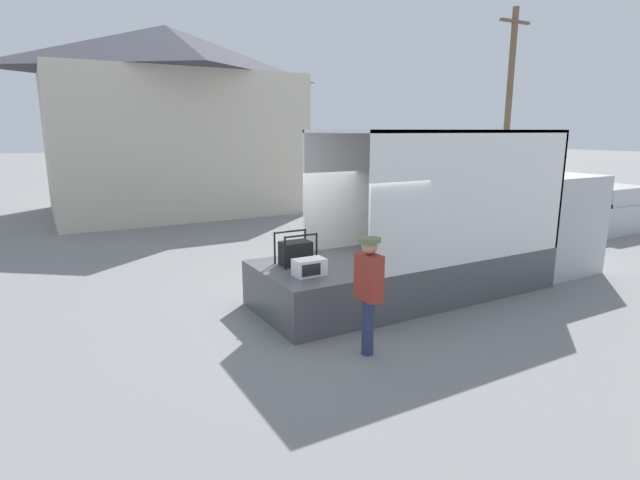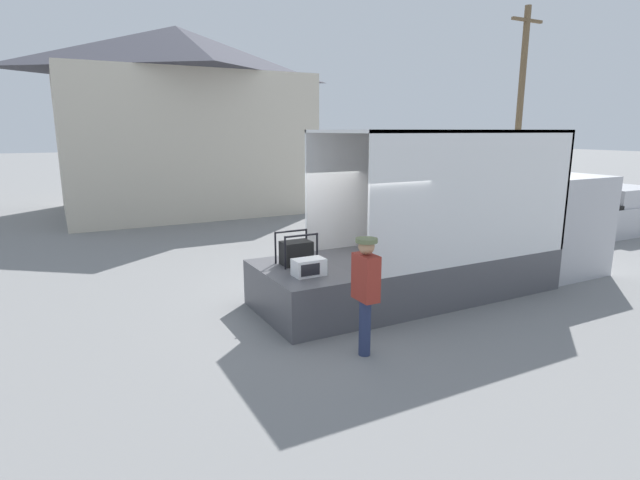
{
  "view_description": "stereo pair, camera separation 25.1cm",
  "coord_description": "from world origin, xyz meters",
  "views": [
    {
      "loc": [
        -4.65,
        -7.72,
        3.34
      ],
      "look_at": [
        -0.39,
        -0.2,
        1.43
      ],
      "focal_mm": 28.0,
      "sensor_mm": 36.0,
      "label": 1
    },
    {
      "loc": [
        -4.43,
        -7.84,
        3.34
      ],
      "look_at": [
        -0.39,
        -0.2,
        1.43
      ],
      "focal_mm": 28.0,
      "sensor_mm": 36.0,
      "label": 2
    }
  ],
  "objects": [
    {
      "name": "worker_person",
      "position": [
        -0.54,
        -1.94,
        1.12
      ],
      "size": [
        0.33,
        0.44,
        1.81
      ],
      "color": "navy",
      "rests_on": "ground"
    },
    {
      "name": "box_truck",
      "position": [
        3.99,
        -0.0,
        0.98
      ],
      "size": [
        6.88,
        2.36,
        3.35
      ],
      "color": "#B2B2B7",
      "rests_on": "ground"
    },
    {
      "name": "house_backdrop",
      "position": [
        0.42,
        13.77,
        3.79
      ],
      "size": [
        9.81,
        7.41,
        7.44
      ],
      "color": "beige",
      "rests_on": "ground"
    },
    {
      "name": "portable_generator",
      "position": [
        -0.58,
        0.35,
        1.11
      ],
      "size": [
        0.68,
        0.49,
        0.61
      ],
      "color": "black",
      "rests_on": "tailgate_deck"
    },
    {
      "name": "utility_pole",
      "position": [
        14.33,
        8.41,
        4.46
      ],
      "size": [
        1.8,
        0.28,
        8.6
      ],
      "color": "brown",
      "rests_on": "ground"
    },
    {
      "name": "ground_plane",
      "position": [
        0.0,
        0.0,
        0.0
      ],
      "size": [
        160.0,
        160.0,
        0.0
      ],
      "primitive_type": "plane",
      "color": "gray"
    },
    {
      "name": "microwave",
      "position": [
        -0.72,
        -0.42,
        1.03
      ],
      "size": [
        0.55,
        0.34,
        0.3
      ],
      "color": "white",
      "rests_on": "tailgate_deck"
    },
    {
      "name": "pickup_truck_silver",
      "position": [
        11.44,
        2.02,
        0.64
      ],
      "size": [
        5.1,
        1.82,
        1.52
      ],
      "color": "#B7B7BC",
      "rests_on": "ground"
    },
    {
      "name": "tailgate_deck",
      "position": [
        -0.69,
        0.0,
        0.44
      ],
      "size": [
        1.38,
        2.25,
        0.88
      ],
      "primitive_type": "cube",
      "color": "#4C4C51",
      "rests_on": "ground"
    }
  ]
}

